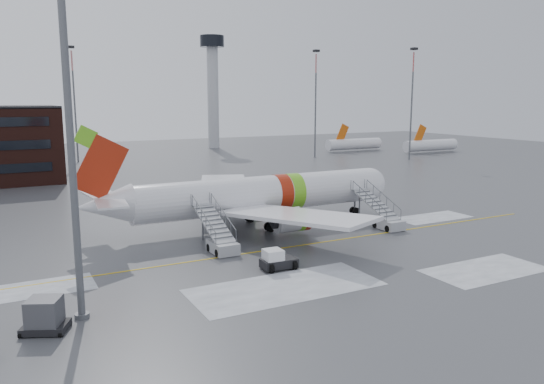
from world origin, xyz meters
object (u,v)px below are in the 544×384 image
uld_container (45,316)px  light_mast_near (67,86)px  airliner (255,195)px  pushback_tug (277,260)px  airstair_fwd (384,218)px  airstair_aft (219,239)px

uld_container → light_mast_near: 13.44m
uld_container → airliner: bearing=38.2°
pushback_tug → uld_container: bearing=-167.3°
airliner → pushback_tug: airliner is taller
airstair_fwd → light_mast_near: size_ratio=0.28×
pushback_tug → uld_container: size_ratio=0.97×
pushback_tug → uld_container: (-17.46, -3.93, 0.23)m
uld_container → light_mast_near: size_ratio=0.11×
airstair_fwd → light_mast_near: 35.75m
pushback_tug → uld_container: uld_container is taller
airstair_fwd → airliner: bearing=151.2°
uld_container → airstair_aft: bearing=35.3°
airliner → airstair_fwd: size_ratio=4.55×
uld_container → pushback_tug: bearing=12.7°
pushback_tug → airliner: bearing=71.0°
airstair_aft → light_mast_near: size_ratio=0.28×
airstair_fwd → uld_container: bearing=-162.3°
airstair_fwd → light_mast_near: (-31.80, -9.76, 13.10)m
airliner → airstair_aft: 9.69m
airstair_aft → airstair_fwd: bearing=0.0°
airliner → uld_container: size_ratio=11.61×
airliner → airstair_fwd: bearing=-28.8°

